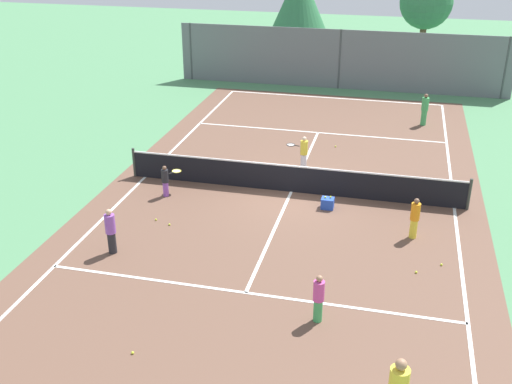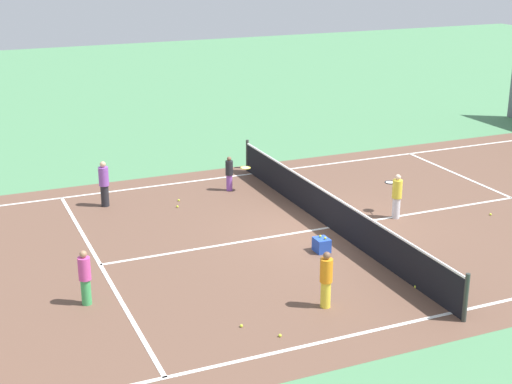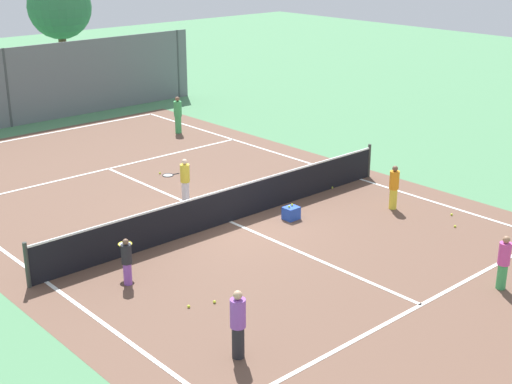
{
  "view_description": "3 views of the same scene",
  "coord_description": "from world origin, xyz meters",
  "px_view_note": "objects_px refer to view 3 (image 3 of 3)",
  "views": [
    {
      "loc": [
        3.37,
        -19.17,
        9.02
      ],
      "look_at": [
        -0.88,
        -1.63,
        0.63
      ],
      "focal_mm": 42.82,
      "sensor_mm": 36.0,
      "label": 1
    },
    {
      "loc": [
        17.26,
        -9.65,
        7.67
      ],
      "look_at": [
        -0.03,
        -2.2,
        1.33
      ],
      "focal_mm": 53.28,
      "sensor_mm": 36.0,
      "label": 2
    },
    {
      "loc": [
        -11.91,
        -14.37,
        7.55
      ],
      "look_at": [
        0.36,
        -0.67,
        0.97
      ],
      "focal_mm": 51.08,
      "sensor_mm": 36.0,
      "label": 3
    }
  ],
  "objects_px": {
    "player_2": "(394,187)",
    "tennis_ball_2": "(452,215)",
    "tennis_ball_5": "(160,173)",
    "tennis_ball_6": "(214,302)",
    "player_4": "(184,180)",
    "tennis_ball_0": "(332,188)",
    "ball_crate": "(291,213)",
    "tennis_ball_4": "(455,226)",
    "player_1": "(238,324)",
    "player_0": "(178,115)",
    "player_3": "(504,262)",
    "tennis_ball_3": "(189,306)",
    "player_5": "(127,260)"
  },
  "relations": [
    {
      "from": "player_2",
      "to": "tennis_ball_2",
      "type": "bearing_deg",
      "value": -61.33
    },
    {
      "from": "tennis_ball_5",
      "to": "tennis_ball_6",
      "type": "xyz_separation_m",
      "value": [
        -4.24,
        -8.15,
        0.0
      ]
    },
    {
      "from": "player_4",
      "to": "tennis_ball_0",
      "type": "bearing_deg",
      "value": -27.5
    },
    {
      "from": "ball_crate",
      "to": "tennis_ball_0",
      "type": "bearing_deg",
      "value": 19.54
    },
    {
      "from": "tennis_ball_4",
      "to": "tennis_ball_6",
      "type": "xyz_separation_m",
      "value": [
        -7.54,
        1.02,
        0.0
      ]
    },
    {
      "from": "tennis_ball_4",
      "to": "tennis_ball_5",
      "type": "relative_size",
      "value": 1.0
    },
    {
      "from": "tennis_ball_0",
      "to": "tennis_ball_5",
      "type": "distance_m",
      "value": 5.75
    },
    {
      "from": "player_2",
      "to": "tennis_ball_4",
      "type": "xyz_separation_m",
      "value": [
        0.12,
        -2.03,
        -0.63
      ]
    },
    {
      "from": "tennis_ball_6",
      "to": "player_1",
      "type": "bearing_deg",
      "value": -116.91
    },
    {
      "from": "tennis_ball_0",
      "to": "tennis_ball_4",
      "type": "height_order",
      "value": "same"
    },
    {
      "from": "player_4",
      "to": "player_0",
      "type": "bearing_deg",
      "value": 55.28
    },
    {
      "from": "player_0",
      "to": "player_3",
      "type": "relative_size",
      "value": 1.15
    },
    {
      "from": "tennis_ball_3",
      "to": "player_2",
      "type": "bearing_deg",
      "value": 5.74
    },
    {
      "from": "tennis_ball_2",
      "to": "tennis_ball_0",
      "type": "bearing_deg",
      "value": 101.98
    },
    {
      "from": "tennis_ball_4",
      "to": "tennis_ball_6",
      "type": "relative_size",
      "value": 1.0
    },
    {
      "from": "player_5",
      "to": "player_3",
      "type": "bearing_deg",
      "value": -43.52
    },
    {
      "from": "player_0",
      "to": "player_3",
      "type": "xyz_separation_m",
      "value": [
        -2.56,
        -15.73,
        -0.1
      ]
    },
    {
      "from": "player_1",
      "to": "player_5",
      "type": "relative_size",
      "value": 1.25
    },
    {
      "from": "player_2",
      "to": "tennis_ball_5",
      "type": "relative_size",
      "value": 19.71
    },
    {
      "from": "player_2",
      "to": "player_0",
      "type": "bearing_deg",
      "value": 88.08
    },
    {
      "from": "tennis_ball_0",
      "to": "player_2",
      "type": "bearing_deg",
      "value": -89.78
    },
    {
      "from": "tennis_ball_2",
      "to": "tennis_ball_4",
      "type": "bearing_deg",
      "value": -140.36
    },
    {
      "from": "player_3",
      "to": "ball_crate",
      "type": "height_order",
      "value": "player_3"
    },
    {
      "from": "player_1",
      "to": "tennis_ball_3",
      "type": "relative_size",
      "value": 21.12
    },
    {
      "from": "player_5",
      "to": "tennis_ball_4",
      "type": "bearing_deg",
      "value": -20.04
    },
    {
      "from": "player_5",
      "to": "tennis_ball_0",
      "type": "xyz_separation_m",
      "value": [
        8.29,
        1.31,
        -0.55
      ]
    },
    {
      "from": "ball_crate",
      "to": "tennis_ball_6",
      "type": "distance_m",
      "value": 5.23
    },
    {
      "from": "tennis_ball_2",
      "to": "tennis_ball_5",
      "type": "distance_m",
      "value": 9.49
    },
    {
      "from": "player_1",
      "to": "tennis_ball_2",
      "type": "height_order",
      "value": "player_1"
    },
    {
      "from": "player_5",
      "to": "ball_crate",
      "type": "bearing_deg",
      "value": 3.46
    },
    {
      "from": "player_1",
      "to": "tennis_ball_6",
      "type": "height_order",
      "value": "player_1"
    },
    {
      "from": "tennis_ball_2",
      "to": "player_3",
      "type": "bearing_deg",
      "value": -132.28
    },
    {
      "from": "player_4",
      "to": "tennis_ball_3",
      "type": "distance_m",
      "value": 6.57
    },
    {
      "from": "player_3",
      "to": "tennis_ball_2",
      "type": "xyz_separation_m",
      "value": [
        2.99,
        3.29,
        -0.62
      ]
    },
    {
      "from": "player_1",
      "to": "player_4",
      "type": "xyz_separation_m",
      "value": [
        4.29,
        7.45,
        -0.03
      ]
    },
    {
      "from": "player_3",
      "to": "tennis_ball_4",
      "type": "xyz_separation_m",
      "value": [
        2.31,
        2.73,
        -0.62
      ]
    },
    {
      "from": "player_3",
      "to": "tennis_ball_0",
      "type": "xyz_separation_m",
      "value": [
        2.18,
        7.11,
        -0.62
      ]
    },
    {
      "from": "player_0",
      "to": "tennis_ball_5",
      "type": "xyz_separation_m",
      "value": [
        -3.56,
        -3.83,
        -0.72
      ]
    },
    {
      "from": "player_3",
      "to": "tennis_ball_4",
      "type": "relative_size",
      "value": 19.29
    },
    {
      "from": "tennis_ball_5",
      "to": "tennis_ball_6",
      "type": "distance_m",
      "value": 9.19
    },
    {
      "from": "player_4",
      "to": "player_5",
      "type": "xyz_separation_m",
      "value": [
        -4.18,
        -3.45,
        -0.09
      ]
    },
    {
      "from": "tennis_ball_0",
      "to": "player_1",
      "type": "bearing_deg",
      "value": -147.71
    },
    {
      "from": "player_2",
      "to": "tennis_ball_6",
      "type": "relative_size",
      "value": 19.71
    },
    {
      "from": "tennis_ball_3",
      "to": "tennis_ball_6",
      "type": "relative_size",
      "value": 1.0
    },
    {
      "from": "player_4",
      "to": "tennis_ball_4",
      "type": "bearing_deg",
      "value": -56.98
    },
    {
      "from": "player_5",
      "to": "player_0",
      "type": "bearing_deg",
      "value": 48.89
    },
    {
      "from": "player_5",
      "to": "tennis_ball_3",
      "type": "xyz_separation_m",
      "value": [
        0.34,
        -1.84,
        -0.55
      ]
    },
    {
      "from": "player_5",
      "to": "tennis_ball_4",
      "type": "distance_m",
      "value": 8.98
    },
    {
      "from": "player_2",
      "to": "tennis_ball_2",
      "type": "xyz_separation_m",
      "value": [
        0.8,
        -1.46,
        -0.63
      ]
    },
    {
      "from": "player_3",
      "to": "tennis_ball_5",
      "type": "height_order",
      "value": "player_3"
    }
  ]
}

